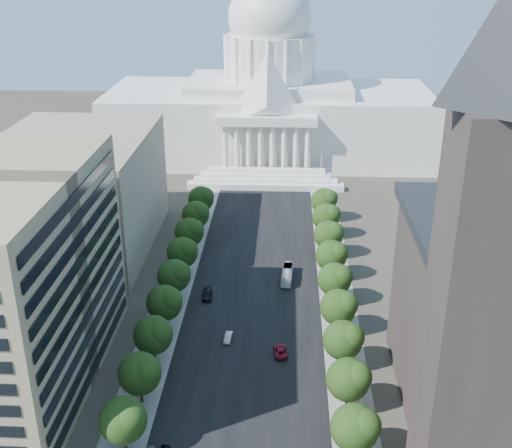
# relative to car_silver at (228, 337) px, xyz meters

# --- Properties ---
(road_asphalt) EXTENTS (30.00, 260.00, 0.01)m
(road_asphalt) POSITION_rel_car_silver_xyz_m (4.45, 33.87, -0.66)
(road_asphalt) COLOR black
(road_asphalt) RESTS_ON ground
(sidewalk_left) EXTENTS (8.00, 260.00, 0.02)m
(sidewalk_left) POSITION_rel_car_silver_xyz_m (-14.55, 33.87, -0.66)
(sidewalk_left) COLOR gray
(sidewalk_left) RESTS_ON ground
(sidewalk_right) EXTENTS (8.00, 260.00, 0.02)m
(sidewalk_right) POSITION_rel_car_silver_xyz_m (23.45, 33.87, -0.66)
(sidewalk_right) COLOR gray
(sidewalk_right) RESTS_ON ground
(capitol) EXTENTS (120.00, 56.00, 73.00)m
(capitol) POSITION_rel_car_silver_xyz_m (4.45, 128.76, 19.35)
(capitol) COLOR white
(capitol) RESTS_ON ground
(office_block_left_far) EXTENTS (38.00, 52.00, 30.00)m
(office_block_left_far) POSITION_rel_car_silver_xyz_m (-43.55, 43.87, 14.34)
(office_block_left_far) COLOR gray
(office_block_left_far) RESTS_ON ground
(tree_l_b) EXTENTS (7.79, 7.60, 9.97)m
(tree_l_b) POSITION_rel_car_silver_xyz_m (-13.21, -32.33, 5.79)
(tree_l_b) COLOR #33261C
(tree_l_b) RESTS_ON ground
(tree_l_c) EXTENTS (7.79, 7.60, 9.97)m
(tree_l_c) POSITION_rel_car_silver_xyz_m (-13.21, -20.33, 5.79)
(tree_l_c) COLOR #33261C
(tree_l_c) RESTS_ON ground
(tree_l_d) EXTENTS (7.79, 7.60, 9.97)m
(tree_l_d) POSITION_rel_car_silver_xyz_m (-13.21, -8.33, 5.79)
(tree_l_d) COLOR #33261C
(tree_l_d) RESTS_ON ground
(tree_l_e) EXTENTS (7.79, 7.60, 9.97)m
(tree_l_e) POSITION_rel_car_silver_xyz_m (-13.21, 3.67, 5.79)
(tree_l_e) COLOR #33261C
(tree_l_e) RESTS_ON ground
(tree_l_f) EXTENTS (7.79, 7.60, 9.97)m
(tree_l_f) POSITION_rel_car_silver_xyz_m (-13.21, 15.67, 5.79)
(tree_l_f) COLOR #33261C
(tree_l_f) RESTS_ON ground
(tree_l_g) EXTENTS (7.79, 7.60, 9.97)m
(tree_l_g) POSITION_rel_car_silver_xyz_m (-13.21, 27.67, 5.79)
(tree_l_g) COLOR #33261C
(tree_l_g) RESTS_ON ground
(tree_l_h) EXTENTS (7.79, 7.60, 9.97)m
(tree_l_h) POSITION_rel_car_silver_xyz_m (-13.21, 39.67, 5.79)
(tree_l_h) COLOR #33261C
(tree_l_h) RESTS_ON ground
(tree_l_i) EXTENTS (7.79, 7.60, 9.97)m
(tree_l_i) POSITION_rel_car_silver_xyz_m (-13.21, 51.67, 5.79)
(tree_l_i) COLOR #33261C
(tree_l_i) RESTS_ON ground
(tree_l_j) EXTENTS (7.79, 7.60, 9.97)m
(tree_l_j) POSITION_rel_car_silver_xyz_m (-13.21, 63.67, 5.79)
(tree_l_j) COLOR #33261C
(tree_l_j) RESTS_ON ground
(tree_r_b) EXTENTS (7.79, 7.60, 9.97)m
(tree_r_b) POSITION_rel_car_silver_xyz_m (22.79, -32.33, 5.79)
(tree_r_b) COLOR #33261C
(tree_r_b) RESTS_ON ground
(tree_r_c) EXTENTS (7.79, 7.60, 9.97)m
(tree_r_c) POSITION_rel_car_silver_xyz_m (22.79, -20.33, 5.79)
(tree_r_c) COLOR #33261C
(tree_r_c) RESTS_ON ground
(tree_r_d) EXTENTS (7.79, 7.60, 9.97)m
(tree_r_d) POSITION_rel_car_silver_xyz_m (22.79, -8.33, 5.79)
(tree_r_d) COLOR #33261C
(tree_r_d) RESTS_ON ground
(tree_r_e) EXTENTS (7.79, 7.60, 9.97)m
(tree_r_e) POSITION_rel_car_silver_xyz_m (22.79, 3.67, 5.79)
(tree_r_e) COLOR #33261C
(tree_r_e) RESTS_ON ground
(tree_r_f) EXTENTS (7.79, 7.60, 9.97)m
(tree_r_f) POSITION_rel_car_silver_xyz_m (22.79, 15.67, 5.79)
(tree_r_f) COLOR #33261C
(tree_r_f) RESTS_ON ground
(tree_r_g) EXTENTS (7.79, 7.60, 9.97)m
(tree_r_g) POSITION_rel_car_silver_xyz_m (22.79, 27.67, 5.79)
(tree_r_g) COLOR #33261C
(tree_r_g) RESTS_ON ground
(tree_r_h) EXTENTS (7.79, 7.60, 9.97)m
(tree_r_h) POSITION_rel_car_silver_xyz_m (22.79, 39.67, 5.79)
(tree_r_h) COLOR #33261C
(tree_r_h) RESTS_ON ground
(tree_r_i) EXTENTS (7.79, 7.60, 9.97)m
(tree_r_i) POSITION_rel_car_silver_xyz_m (22.79, 51.67, 5.79)
(tree_r_i) COLOR #33261C
(tree_r_i) RESTS_ON ground
(tree_r_j) EXTENTS (7.79, 7.60, 9.97)m
(tree_r_j) POSITION_rel_car_silver_xyz_m (22.79, 63.67, 5.79)
(tree_r_j) COLOR #33261C
(tree_r_j) RESTS_ON ground
(streetlight_b) EXTENTS (2.61, 0.44, 9.00)m
(streetlight_b) POSITION_rel_car_silver_xyz_m (24.36, -21.13, 5.16)
(streetlight_b) COLOR gray
(streetlight_b) RESTS_ON ground
(streetlight_c) EXTENTS (2.61, 0.44, 9.00)m
(streetlight_c) POSITION_rel_car_silver_xyz_m (24.36, 3.87, 5.16)
(streetlight_c) COLOR gray
(streetlight_c) RESTS_ON ground
(streetlight_d) EXTENTS (2.61, 0.44, 9.00)m
(streetlight_d) POSITION_rel_car_silver_xyz_m (24.36, 28.87, 5.16)
(streetlight_d) COLOR gray
(streetlight_d) RESTS_ON ground
(streetlight_e) EXTENTS (2.61, 0.44, 9.00)m
(streetlight_e) POSITION_rel_car_silver_xyz_m (24.36, 53.87, 5.16)
(streetlight_e) COLOR gray
(streetlight_e) RESTS_ON ground
(streetlight_f) EXTENTS (2.61, 0.44, 9.00)m
(streetlight_f) POSITION_rel_car_silver_xyz_m (24.36, 78.87, 5.16)
(streetlight_f) COLOR gray
(streetlight_f) RESTS_ON ground
(car_silver) EXTENTS (1.68, 4.11, 1.33)m
(car_silver) POSITION_rel_car_silver_xyz_m (0.00, 0.00, 0.00)
(car_silver) COLOR #A4A7AC
(car_silver) RESTS_ON ground
(car_red) EXTENTS (2.99, 5.56, 1.48)m
(car_red) POSITION_rel_car_silver_xyz_m (10.74, -4.32, 0.08)
(car_red) COLOR maroon
(car_red) RESTS_ON ground
(car_dark_b) EXTENTS (2.59, 5.53, 1.56)m
(car_dark_b) POSITION_rel_car_silver_xyz_m (-6.30, 17.10, 0.12)
(car_dark_b) COLOR black
(car_dark_b) RESTS_ON ground
(city_bus) EXTENTS (3.07, 10.34, 2.84)m
(city_bus) POSITION_rel_car_silver_xyz_m (12.00, 26.79, 0.76)
(city_bus) COLOR white
(city_bus) RESTS_ON ground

